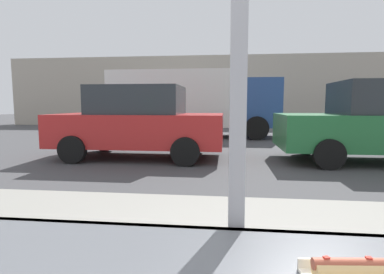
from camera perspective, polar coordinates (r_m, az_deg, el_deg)
The scene contains 7 objects.
ground_plane at distance 8.96m, azimuth 6.63°, elevation -2.49°, with size 60.00×60.00×0.00m, color #424244.
sidewalk_strip at distance 2.77m, azimuth 6.93°, elevation -21.19°, with size 16.00×2.80×0.14m, color gray.
building_facade_far at distance 19.18m, azimuth 6.64°, elevation 8.54°, with size 28.00×1.20×4.30m, color #A89E8E.
hotdog_tray_near at distance 0.80m, azimuth 30.51°, elevation -20.93°, with size 0.29×0.11×0.05m.
parked_car_red at distance 7.69m, azimuth -10.01°, elevation 2.80°, with size 4.18×2.03×1.79m.
parked_car_green at distance 8.20m, azimuth 32.44°, elevation 2.35°, with size 4.55×2.07×1.87m.
box_truck at distance 12.68m, azimuth 0.06°, elevation 6.91°, with size 6.85×2.44×2.69m.
Camera 1 is at (-0.03, -0.86, 1.34)m, focal length 28.25 mm.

